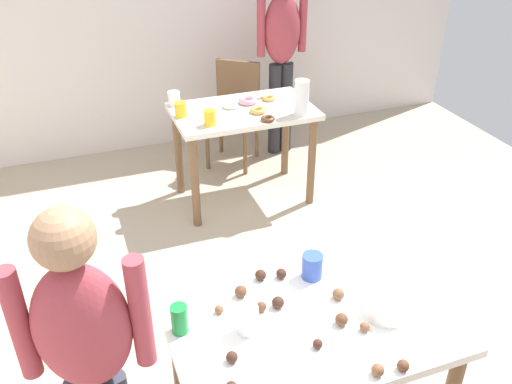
{
  "coord_description": "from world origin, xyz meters",
  "views": [
    {
      "loc": [
        -0.67,
        -1.61,
        2.28
      ],
      "look_at": [
        0.13,
        0.57,
        0.9
      ],
      "focal_mm": 38.58,
      "sensor_mm": 36.0,
      "label": 1
    }
  ],
  "objects": [
    {
      "name": "wall_back",
      "position": [
        0.0,
        3.2,
        1.3
      ],
      "size": [
        6.4,
        0.1,
        2.6
      ],
      "primitive_type": "cube",
      "color": "silver",
      "rests_on": "ground_plane"
    },
    {
      "name": "dining_table_near",
      "position": [
        0.08,
        -0.21,
        0.64
      ],
      "size": [
        1.1,
        0.69,
        0.75
      ],
      "color": "white",
      "rests_on": "ground_plane"
    },
    {
      "name": "dining_table_far",
      "position": [
        0.54,
        1.95,
        0.62
      ],
      "size": [
        1.03,
        0.63,
        0.75
      ],
      "color": "silver",
      "rests_on": "ground_plane"
    },
    {
      "name": "chair_far_table",
      "position": [
        0.69,
        2.61,
        0.5
      ],
      "size": [
        0.56,
        0.56,
        0.87
      ],
      "color": "brown",
      "rests_on": "ground_plane"
    },
    {
      "name": "person_girl_near",
      "position": [
        -0.75,
        -0.17,
        0.86
      ],
      "size": [
        0.45,
        0.26,
        1.44
      ],
      "color": "#383D4C",
      "rests_on": "ground_plane"
    },
    {
      "name": "person_adult_far",
      "position": [
        1.12,
        2.62,
        0.99
      ],
      "size": [
        0.45,
        0.22,
        1.63
      ],
      "color": "#28282D",
      "rests_on": "ground_plane"
    },
    {
      "name": "mixing_bowl",
      "position": [
        0.37,
        -0.26,
        0.78
      ],
      "size": [
        0.17,
        0.17,
        0.07
      ],
      "primitive_type": "cylinder",
      "color": "white",
      "rests_on": "dining_table_near"
    },
    {
      "name": "soda_can",
      "position": [
        -0.41,
        -0.07,
        0.81
      ],
      "size": [
        0.07,
        0.07,
        0.12
      ],
      "primitive_type": "cylinder",
      "color": "#198438",
      "rests_on": "dining_table_near"
    },
    {
      "name": "fork_near",
      "position": [
        0.47,
        -0.41,
        0.75
      ],
      "size": [
        0.17,
        0.02,
        0.01
      ],
      "primitive_type": "cube",
      "color": "silver",
      "rests_on": "dining_table_near"
    },
    {
      "name": "cup_near_0",
      "position": [
        -0.17,
        -0.16,
        0.81
      ],
      "size": [
        0.08,
        0.08,
        0.12
      ],
      "primitive_type": "cylinder",
      "color": "white",
      "rests_on": "dining_table_near"
    },
    {
      "name": "cup_near_1",
      "position": [
        0.2,
        0.05,
        0.81
      ],
      "size": [
        0.09,
        0.09,
        0.11
      ],
      "primitive_type": "cylinder",
      "color": "#3351B2",
      "rests_on": "dining_table_near"
    },
    {
      "name": "cake_ball_0",
      "position": [
        -0.01,
        -0.07,
        0.78
      ],
      "size": [
        0.05,
        0.05,
        0.05
      ],
      "primitive_type": "sphere",
      "color": "#3D2319",
      "rests_on": "dining_table_near"
    },
    {
      "name": "cake_ball_1",
      "position": [
        0.07,
        0.09,
        0.77
      ],
      "size": [
        0.05,
        0.05,
        0.05
      ],
      "primitive_type": "sphere",
      "color": "#3D2319",
      "rests_on": "dining_table_near"
    },
    {
      "name": "cake_ball_2",
      "position": [
        0.28,
        -0.52,
        0.77
      ],
      "size": [
        0.04,
        0.04,
        0.04
      ],
      "primitive_type": "sphere",
      "color": "brown",
      "rests_on": "dining_table_near"
    },
    {
      "name": "cake_ball_3",
      "position": [
        0.24,
        -0.11,
        0.78
      ],
      "size": [
        0.05,
        0.05,
        0.05
      ],
      "primitive_type": "sphere",
      "color": "brown",
      "rests_on": "dining_table_near"
    },
    {
      "name": "cake_ball_4",
      "position": [
        -0.13,
        0.04,
        0.78
      ],
      "size": [
        0.05,
        0.05,
        0.05
      ],
      "primitive_type": "sphere",
      "color": "brown",
      "rests_on": "dining_table_near"
    },
    {
      "name": "cake_ball_5",
      "position": [
        -0.02,
        0.11,
        0.77
      ],
      "size": [
        0.05,
        0.05,
        0.05
      ],
      "primitive_type": "sphere",
      "color": "#3D2319",
      "rests_on": "dining_table_near"
    },
    {
      "name": "cake_ball_7",
      "position": [
        0.25,
        -0.31,
        0.77
      ],
      "size": [
        0.04,
        0.04,
        0.04
      ],
      "primitive_type": "sphere",
      "color": "brown",
      "rests_on": "dining_table_near"
    },
    {
      "name": "cake_ball_8",
      "position": [
        0.19,
        -0.51,
        0.77
      ],
      "size": [
        0.05,
        0.05,
        0.05
      ],
      "primitive_type": "sphere",
      "color": "brown",
      "rests_on": "dining_table_near"
    },
    {
      "name": "cake_ball_9",
      "position": [
        0.05,
        -0.33,
        0.77
      ],
      "size": [
        0.04,
        0.04,
        0.04
      ],
      "primitive_type": "sphere",
      "color": "#3D2319",
      "rests_on": "dining_table_near"
    },
    {
      "name": "cake_ball_11",
      "position": [
        -0.27,
        -0.28,
        0.77
      ],
      "size": [
        0.04,
        0.04,
        0.04
      ],
      "primitive_type": "sphere",
      "color": "#3D2319",
      "rests_on": "dining_table_near"
    },
    {
      "name": "cake_ball_12",
      "position": [
        -0.08,
        -0.07,
        0.77
      ],
      "size": [
        0.04,
        0.04,
        0.04
      ],
      "primitive_type": "sphere",
      "color": "brown",
      "rests_on": "dining_table_near"
    },
    {
      "name": "cake_ball_13",
      "position": [
        0.18,
        -0.25,
        0.78
      ],
      "size": [
        0.05,
        0.05,
        0.05
      ],
      "primitive_type": "sphere",
      "color": "brown",
      "rests_on": "dining_table_near"
    },
    {
      "name": "cake_ball_14",
      "position": [
        -0.24,
        -0.02,
        0.77
      ],
      "size": [
        0.04,
        0.04,
        0.04
      ],
      "primitive_type": "sphere",
      "color": "brown",
      "rests_on": "dining_table_near"
    },
    {
      "name": "pitcher_far",
      "position": [
        0.9,
        1.71,
        0.88
      ],
      "size": [
        0.1,
        0.1,
        0.25
      ],
      "primitive_type": "cylinder",
      "color": "white",
      "rests_on": "dining_table_far"
    },
    {
      "name": "cup_far_0",
      "position": [
        0.09,
        2.21,
        0.8
      ],
      "size": [
        0.09,
        0.09,
        0.1
      ],
      "primitive_type": "cylinder",
      "color": "white",
      "rests_on": "dining_table_far"
    },
    {
      "name": "cup_far_1",
      "position": [
        0.09,
        1.97,
        0.8
      ],
      "size": [
        0.08,
        0.08,
        0.11
      ],
      "primitive_type": "cylinder",
      "color": "yellow",
      "rests_on": "dining_table_far"
    },
    {
      "name": "cup_far_2",
      "position": [
        0.24,
        1.76,
        0.8
      ],
      "size": [
        0.08,
        0.08,
        0.11
      ],
      "primitive_type": "cylinder",
      "color": "yellow",
      "rests_on": "dining_table_far"
    },
    {
      "name": "donut_far_0",
      "position": [
        0.72,
        2.14,
        0.77
      ],
      "size": [
        0.11,
        0.11,
        0.03
      ],
      "primitive_type": "torus",
      "color": "white",
      "rests_on": "dining_table_far"
    },
    {
      "name": "donut_far_1",
      "position": [
        0.61,
        2.05,
        0.77
      ],
      "size": [
        0.14,
        0.14,
        0.04
      ],
      "primitive_type": "torus",
      "color": "pink",
      "rests_on": "dining_table_far"
    },
    {
      "name": "donut_far_2",
      "position": [
        0.78,
        2.05,
        0.76
      ],
      "size": [
        0.1,
        0.1,
        0.03
      ],
      "primitive_type": "torus",
      "color": "gold",
      "rests_on": "dining_table_far"
    },
    {
      "name": "donut_far_3",
      "position": [
        0.62,
        1.85,
        0.77
      ],
      "size": [
        0.12,
        0.12,
        0.03
      ],
      "primitive_type": "torus",
      "color": "gold",
      "rests_on": "dining_table_far"
    },
    {
      "name": "donut_far_4",
      "position": [
        0.46,
        2.01,
        0.77
      ],
      "size": [
        0.11,
        0.11,
        0.03
      ],
      "primitive_type": "torus",
      "color": "white",
      "rests_on": "dining_table_far"
    },
    {
      "name": "donut_far_5",
      "position": [
        0.64,
        1.69,
        0.76
      ],
      "size": [
        0.1,
        0.1,
        0.03
      ],
      "primitive_type": "torus",
      "color": "brown",
      "rests_on": "dining_table_far"
    }
  ]
}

